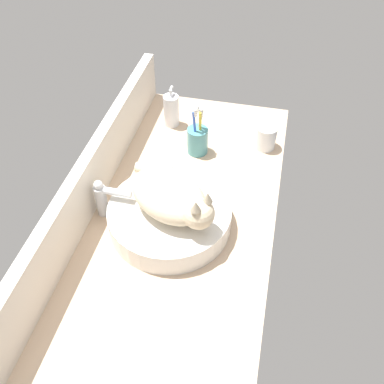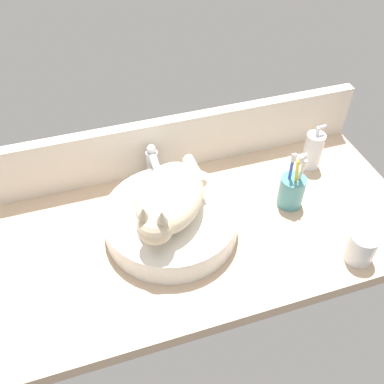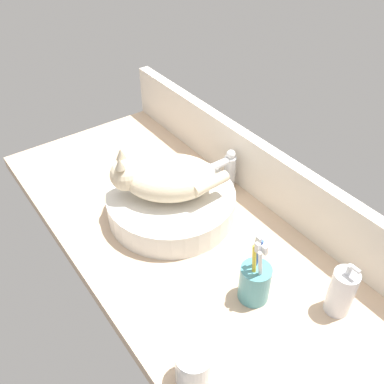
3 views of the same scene
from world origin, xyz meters
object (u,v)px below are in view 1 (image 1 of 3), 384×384
soap_dispenser (171,110)px  toothbrush_cup (198,140)px  faucet (104,197)px  sink_basin (170,217)px  cat (172,197)px  water_glass (266,138)px

soap_dispenser → toothbrush_cup: bearing=-136.6°
faucet → soap_dispenser: size_ratio=0.87×
faucet → sink_basin: bearing=-90.6°
toothbrush_cup → soap_dispenser: bearing=43.4°
sink_basin → faucet: bearing=89.4°
sink_basin → toothbrush_cup: toothbrush_cup is taller
cat → toothbrush_cup: 37.38cm
sink_basin → water_glass: (43.87, -24.11, 0.18)cm
cat → faucet: bearing=87.6°
sink_basin → cat: bearing=-118.9°
cat → soap_dispenser: size_ratio=1.93×
sink_basin → soap_dispenser: size_ratio=2.34×
sink_basin → cat: 9.63cm
toothbrush_cup → water_glass: toothbrush_cup is taller
faucet → toothbrush_cup: (35.64, -21.02, -1.97)cm
soap_dispenser → water_glass: soap_dispenser is taller
soap_dispenser → water_glass: 37.18cm
water_glass → cat: bearing=152.8°
toothbrush_cup → sink_basin: bearing=178.8°
cat → water_glass: size_ratio=3.46×
cat → faucet: (0.88, 21.49, -6.00)cm
cat → water_glass: bearing=-27.2°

